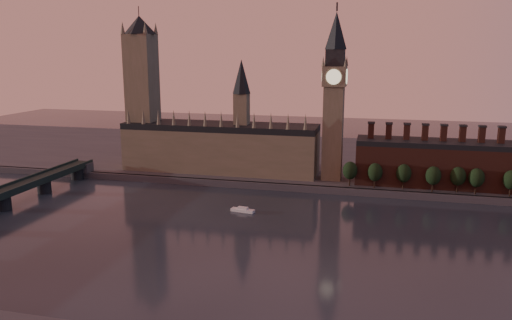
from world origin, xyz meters
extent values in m
plane|color=black|center=(0.00, 0.00, 0.00)|extent=(900.00, 900.00, 0.00)
cube|color=#47464C|center=(0.00, 90.00, 2.00)|extent=(900.00, 4.00, 4.00)
cube|color=#47464C|center=(0.00, 180.00, 2.00)|extent=(900.00, 180.00, 4.00)
cube|color=#766854|center=(-65.00, 115.00, 18.00)|extent=(130.00, 30.00, 28.00)
cube|color=black|center=(-65.00, 115.00, 34.00)|extent=(130.00, 30.00, 4.00)
cube|color=#766854|center=(-50.00, 115.00, 44.00)|extent=(9.00, 9.00, 24.00)
cone|color=black|center=(-50.00, 115.00, 67.00)|extent=(12.00, 12.00, 22.00)
cone|color=#766854|center=(-124.00, 101.00, 41.00)|extent=(2.60, 2.60, 10.00)
cone|color=#766854|center=(-113.27, 101.00, 41.00)|extent=(2.60, 2.60, 10.00)
cone|color=#766854|center=(-102.55, 101.00, 41.00)|extent=(2.60, 2.60, 10.00)
cone|color=#766854|center=(-91.82, 101.00, 41.00)|extent=(2.60, 2.60, 10.00)
cone|color=#766854|center=(-81.09, 101.00, 41.00)|extent=(2.60, 2.60, 10.00)
cone|color=#766854|center=(-70.36, 101.00, 41.00)|extent=(2.60, 2.60, 10.00)
cone|color=#766854|center=(-59.64, 101.00, 41.00)|extent=(2.60, 2.60, 10.00)
cone|color=#766854|center=(-48.91, 101.00, 41.00)|extent=(2.60, 2.60, 10.00)
cone|color=#766854|center=(-38.18, 101.00, 41.00)|extent=(2.60, 2.60, 10.00)
cone|color=#766854|center=(-27.45, 101.00, 41.00)|extent=(2.60, 2.60, 10.00)
cone|color=#766854|center=(-16.73, 101.00, 41.00)|extent=(2.60, 2.60, 10.00)
cone|color=#766854|center=(-6.00, 101.00, 41.00)|extent=(2.60, 2.60, 10.00)
cube|color=#766854|center=(-120.00, 115.00, 49.00)|extent=(18.00, 18.00, 90.00)
cone|color=black|center=(-120.00, 115.00, 100.00)|extent=(24.00, 24.00, 12.00)
cylinder|color=#232326|center=(-120.00, 115.00, 106.00)|extent=(0.50, 0.50, 12.00)
cone|color=#766854|center=(-128.00, 107.00, 98.00)|extent=(3.00, 3.00, 8.00)
cone|color=#766854|center=(-112.00, 107.00, 98.00)|extent=(3.00, 3.00, 8.00)
cone|color=#766854|center=(-128.00, 123.00, 98.00)|extent=(3.00, 3.00, 8.00)
cone|color=#766854|center=(-112.00, 123.00, 98.00)|extent=(3.00, 3.00, 8.00)
cube|color=#766854|center=(10.00, 110.00, 33.00)|extent=(12.00, 12.00, 58.00)
cube|color=#766854|center=(10.00, 110.00, 68.00)|extent=(14.00, 14.00, 12.00)
cube|color=#232326|center=(10.00, 110.00, 79.00)|extent=(11.00, 11.00, 10.00)
cone|color=black|center=(10.00, 110.00, 95.00)|extent=(13.00, 13.00, 22.00)
cylinder|color=#232326|center=(10.00, 110.00, 108.50)|extent=(1.00, 1.00, 5.00)
cylinder|color=beige|center=(10.00, 102.80, 68.00)|extent=(9.00, 0.50, 9.00)
cylinder|color=beige|center=(10.00, 117.20, 68.00)|extent=(9.00, 0.50, 9.00)
cylinder|color=beige|center=(2.80, 110.00, 68.00)|extent=(0.50, 9.00, 9.00)
cylinder|color=beige|center=(17.20, 110.00, 68.00)|extent=(0.50, 9.00, 9.00)
cone|color=#766854|center=(3.50, 103.50, 77.00)|extent=(2.00, 2.00, 6.00)
cone|color=#766854|center=(16.50, 103.50, 77.00)|extent=(2.00, 2.00, 6.00)
cone|color=#766854|center=(3.50, 116.50, 77.00)|extent=(2.00, 2.00, 6.00)
cone|color=#766854|center=(16.50, 116.50, 77.00)|extent=(2.00, 2.00, 6.00)
cube|color=#542920|center=(80.00, 110.00, 16.00)|extent=(110.00, 25.00, 24.00)
cube|color=black|center=(80.00, 110.00, 29.50)|extent=(110.00, 25.00, 3.00)
cube|color=#542920|center=(33.00, 110.00, 35.50)|extent=(3.50, 3.50, 9.00)
cube|color=#232326|center=(33.00, 110.00, 40.50)|extent=(4.20, 4.20, 1.00)
cube|color=#542920|center=(43.44, 110.00, 35.50)|extent=(3.50, 3.50, 9.00)
cube|color=#232326|center=(43.44, 110.00, 40.50)|extent=(4.20, 4.20, 1.00)
cube|color=#542920|center=(53.89, 110.00, 35.50)|extent=(3.50, 3.50, 9.00)
cube|color=#232326|center=(53.89, 110.00, 40.50)|extent=(4.20, 4.20, 1.00)
cube|color=#542920|center=(64.33, 110.00, 35.50)|extent=(3.50, 3.50, 9.00)
cube|color=#232326|center=(64.33, 110.00, 40.50)|extent=(4.20, 4.20, 1.00)
cube|color=#542920|center=(74.78, 110.00, 35.50)|extent=(3.50, 3.50, 9.00)
cube|color=#232326|center=(74.78, 110.00, 40.50)|extent=(4.20, 4.20, 1.00)
cube|color=#542920|center=(85.22, 110.00, 35.50)|extent=(3.50, 3.50, 9.00)
cube|color=#232326|center=(85.22, 110.00, 40.50)|extent=(4.20, 4.20, 1.00)
cube|color=#542920|center=(95.67, 110.00, 35.50)|extent=(3.50, 3.50, 9.00)
cube|color=#232326|center=(95.67, 110.00, 40.50)|extent=(4.20, 4.20, 1.00)
cube|color=#542920|center=(106.11, 110.00, 35.50)|extent=(3.50, 3.50, 9.00)
cube|color=#232326|center=(106.11, 110.00, 40.50)|extent=(4.20, 4.20, 1.00)
cylinder|color=black|center=(22.13, 95.09, 7.00)|extent=(0.80, 0.80, 6.00)
ellipsoid|color=black|center=(22.13, 95.09, 13.50)|extent=(8.60, 8.60, 10.75)
cylinder|color=black|center=(36.62, 94.28, 7.00)|extent=(0.80, 0.80, 6.00)
ellipsoid|color=black|center=(36.62, 94.28, 13.50)|extent=(8.60, 8.60, 10.75)
cylinder|color=black|center=(52.90, 95.46, 7.00)|extent=(0.80, 0.80, 6.00)
ellipsoid|color=black|center=(52.90, 95.46, 13.50)|extent=(8.60, 8.60, 10.75)
cylinder|color=black|center=(68.97, 93.51, 7.00)|extent=(0.80, 0.80, 6.00)
ellipsoid|color=black|center=(68.97, 93.51, 13.50)|extent=(8.60, 8.60, 10.75)
cylinder|color=black|center=(82.50, 95.33, 7.00)|extent=(0.80, 0.80, 6.00)
ellipsoid|color=black|center=(82.50, 95.33, 13.50)|extent=(8.60, 8.60, 10.75)
cylinder|color=black|center=(92.04, 94.15, 7.00)|extent=(0.80, 0.80, 6.00)
ellipsoid|color=black|center=(92.04, 94.15, 13.50)|extent=(8.60, 8.60, 10.75)
cylinder|color=black|center=(109.76, 93.56, 7.00)|extent=(0.80, 0.80, 6.00)
ellipsoid|color=black|center=(109.76, 93.56, 13.50)|extent=(8.60, 8.60, 10.75)
cube|color=#47464C|center=(-155.00, 90.00, 7.00)|extent=(14.00, 8.00, 6.00)
cylinder|color=#232326|center=(-155.00, 17.00, 3.88)|extent=(8.00, 8.00, 7.75)
cylinder|color=#232326|center=(-155.00, 51.00, 3.88)|extent=(8.00, 8.00, 7.75)
cylinder|color=#232326|center=(-155.00, 85.00, 3.88)|extent=(8.00, 8.00, 7.75)
cube|color=silver|center=(-30.22, 44.00, 0.72)|extent=(13.07, 5.59, 1.45)
cube|color=silver|center=(-30.22, 44.00, 1.99)|extent=(5.79, 3.54, 1.08)
camera|label=1|loc=(36.15, -198.22, 82.00)|focal=35.00mm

